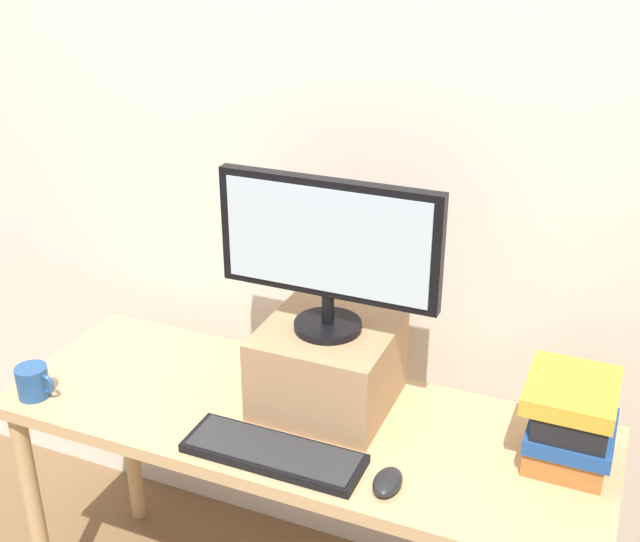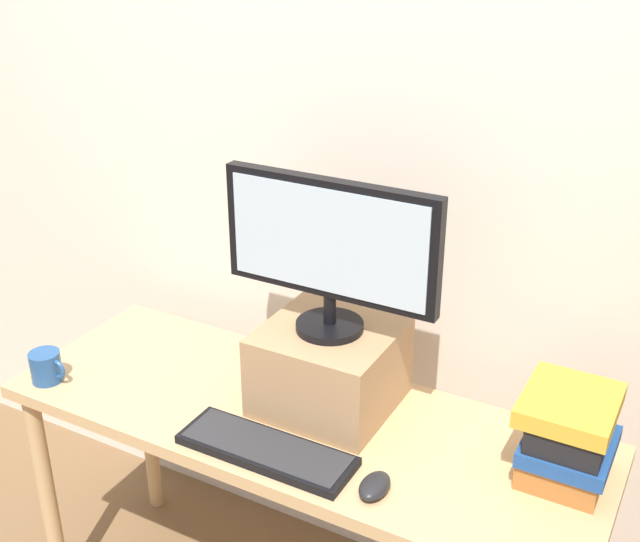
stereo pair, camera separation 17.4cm
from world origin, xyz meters
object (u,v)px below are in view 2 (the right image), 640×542
object	(u,v)px
coffee_mug	(47,367)
book_stack	(569,436)
computer_monitor	(330,247)
computer_mouse	(375,486)
desk	(300,443)
keyboard	(266,450)
riser_box	(329,367)

from	to	relation	value
coffee_mug	book_stack	bearing A→B (deg)	11.75
computer_monitor	book_stack	world-z (taller)	computer_monitor
computer_mouse	coffee_mug	bearing A→B (deg)	-179.20
computer_mouse	coffee_mug	xyz separation A→B (m)	(-1.00, -0.01, 0.03)
desk	book_stack	xyz separation A→B (m)	(0.66, 0.09, 0.20)
computer_monitor	book_stack	size ratio (longest dim) A/B	2.38
keyboard	coffee_mug	xyz separation A→B (m)	(-0.71, -0.01, 0.03)
riser_box	keyboard	size ratio (longest dim) A/B	0.76
computer_mouse	book_stack	distance (m)	0.46
riser_box	computer_mouse	world-z (taller)	riser_box
riser_box	desk	bearing A→B (deg)	-115.89
book_stack	keyboard	bearing A→B (deg)	-157.50
desk	keyboard	world-z (taller)	keyboard
desk	computer_monitor	size ratio (longest dim) A/B	2.79
desk	coffee_mug	distance (m)	0.74
computer_mouse	desk	bearing A→B (deg)	148.96
computer_mouse	coffee_mug	size ratio (longest dim) A/B	0.91
computer_mouse	computer_monitor	bearing A→B (deg)	134.27
keyboard	book_stack	xyz separation A→B (m)	(0.65, 0.27, 0.10)
keyboard	book_stack	world-z (taller)	book_stack
keyboard	computer_mouse	distance (m)	0.29
computer_monitor	book_stack	bearing A→B (deg)	0.40
riser_box	book_stack	bearing A→B (deg)	0.26
riser_box	computer_mouse	size ratio (longest dim) A/B	3.23
keyboard	computer_mouse	xyz separation A→B (m)	(0.29, -0.00, 0.01)
coffee_mug	desk	bearing A→B (deg)	15.52
computer_monitor	keyboard	bearing A→B (deg)	-96.64
computer_monitor	coffee_mug	size ratio (longest dim) A/B	4.98
desk	computer_mouse	distance (m)	0.37
keyboard	coffee_mug	world-z (taller)	coffee_mug
riser_box	keyboard	xyz separation A→B (m)	(-0.03, -0.27, -0.10)
desk	computer_mouse	size ratio (longest dim) A/B	15.30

